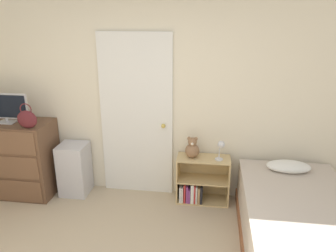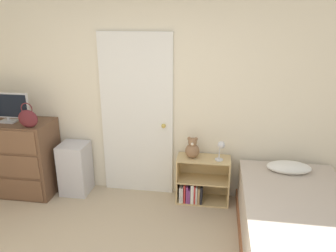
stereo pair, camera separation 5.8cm
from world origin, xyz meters
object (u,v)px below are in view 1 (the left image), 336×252
at_px(dresser, 16,158).
at_px(bed, 299,227).
at_px(handbag, 27,119).
at_px(teddy_bear, 192,149).
at_px(tv, 5,107).
at_px(desk_lamp, 221,147).
at_px(storage_bin, 75,169).
at_px(bookshelf, 199,183).

bearing_deg(dresser, bed, -11.55).
height_order(handbag, teddy_bear, handbag).
distance_m(tv, handbag, 0.42).
height_order(desk_lamp, bed, desk_lamp).
height_order(tv, handbag, tv).
bearing_deg(tv, handbag, -23.61).
bearing_deg(handbag, dresser, 152.53).
relative_size(storage_bin, desk_lamp, 2.75).
bearing_deg(storage_bin, dresser, -173.14).
xyz_separation_m(dresser, teddy_bear, (2.28, 0.12, 0.22)).
bearing_deg(tv, bookshelf, 3.23).
distance_m(bookshelf, teddy_bear, 0.48).
height_order(handbag, desk_lamp, handbag).
height_order(bookshelf, bed, bed).
xyz_separation_m(storage_bin, teddy_bear, (1.53, 0.03, 0.37)).
distance_m(bookshelf, desk_lamp, 0.59).
xyz_separation_m(storage_bin, desk_lamp, (1.88, -0.01, 0.43)).
height_order(tv, storage_bin, tv).
bearing_deg(teddy_bear, bed, -35.92).
xyz_separation_m(teddy_bear, desk_lamp, (0.34, -0.04, 0.06)).
relative_size(dresser, tv, 1.64).
xyz_separation_m(handbag, bed, (3.06, -0.51, -0.82)).
distance_m(handbag, storage_bin, 0.90).
relative_size(tv, bed, 0.31).
xyz_separation_m(tv, bookshelf, (2.41, 0.14, -0.94)).
xyz_separation_m(handbag, desk_lamp, (2.28, 0.26, -0.33)).
relative_size(bookshelf, bed, 0.34).
distance_m(dresser, handbag, 0.72).
bearing_deg(storage_bin, desk_lamp, -0.42).
bearing_deg(desk_lamp, tv, -178.00).
height_order(dresser, bookshelf, dresser).
distance_m(dresser, teddy_bear, 2.30).
bearing_deg(storage_bin, handbag, -145.81).
bearing_deg(bed, handbag, 170.44).
xyz_separation_m(handbag, storage_bin, (0.40, 0.27, -0.76)).
bearing_deg(storage_bin, bookshelf, 1.02).
distance_m(storage_bin, bookshelf, 1.63).
bearing_deg(bed, teddy_bear, 144.08).
bearing_deg(handbag, tv, 156.39).
xyz_separation_m(desk_lamp, bed, (0.78, -0.77, -0.49)).
xyz_separation_m(tv, handbag, (0.38, -0.16, -0.08)).
distance_m(tv, storage_bin, 1.15).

